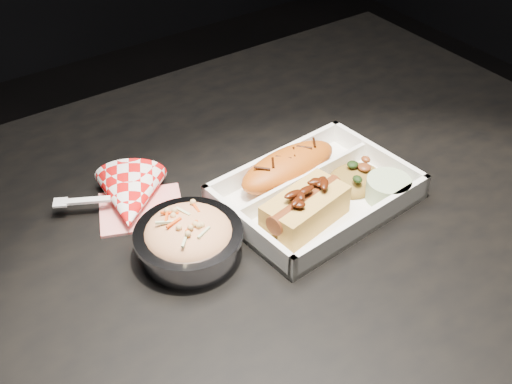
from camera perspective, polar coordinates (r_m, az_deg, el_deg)
dining_table at (r=0.92m, az=-1.57°, el=-6.26°), size 1.20×0.80×0.75m
food_tray at (r=0.87m, az=5.29°, el=-0.38°), size 0.26×0.20×0.04m
fried_pastry at (r=0.89m, az=2.90°, el=2.28°), size 0.17×0.08×0.04m
hotdog at (r=0.82m, az=4.41°, el=-1.31°), size 0.12×0.08×0.06m
fried_rice_mound at (r=0.90m, az=8.86°, el=1.59°), size 0.09×0.08×0.03m
cupcake_liner at (r=0.88m, az=11.66°, el=0.26°), size 0.06×0.06×0.03m
foil_coleslaw_cup at (r=0.78m, az=-6.00°, el=-4.07°), size 0.13×0.13×0.07m
napkin_fork at (r=0.87m, az=-11.13°, el=-0.66°), size 0.17×0.14×0.10m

